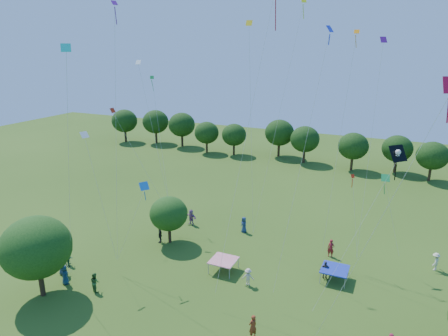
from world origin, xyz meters
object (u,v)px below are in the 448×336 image
tent_red_stripe (223,260)px  pirate_kite (396,156)px  near_tree_north (169,214)px  red_high_kite (264,46)px  tent_blue (335,269)px  near_tree_west (36,247)px

tent_red_stripe → pirate_kite: bearing=-1.8°
near_tree_north → red_high_kite: bearing=-15.6°
tent_blue → tent_red_stripe: bearing=-164.4°
tent_red_stripe → near_tree_west: bearing=-141.6°
pirate_kite → near_tree_north: bearing=171.3°
near_tree_north → pirate_kite: size_ratio=0.42×
tent_blue → pirate_kite: 11.98m
near_tree_north → tent_blue: (16.37, -0.10, -2.10)m
near_tree_west → red_high_kite: red_high_kite is taller
near_tree_north → tent_blue: bearing=-0.4°
tent_red_stripe → red_high_kite: red_high_kite is taller
near_tree_west → red_high_kite: size_ratio=0.30×
near_tree_west → near_tree_north: bearing=69.4°
near_tree_north → pirate_kite: 22.09m
near_tree_north → pirate_kite: pirate_kite is taller
tent_blue → pirate_kite: (3.60, -2.96, 11.04)m
pirate_kite → tent_blue: bearing=140.6°
near_tree_north → pirate_kite: bearing=-8.7°
tent_blue → red_high_kite: bearing=-154.3°
near_tree_west → tent_blue: bearing=29.5°
near_tree_north → tent_red_stripe: 7.95m
tent_blue → red_high_kite: red_high_kite is taller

